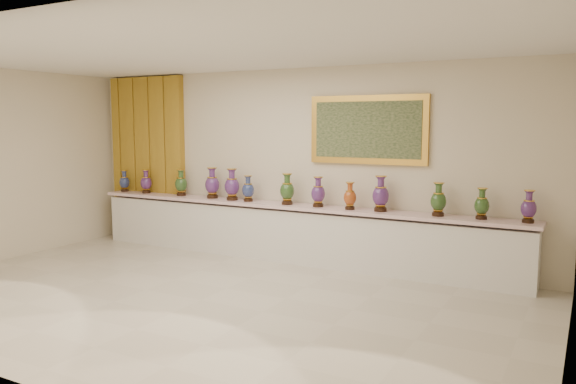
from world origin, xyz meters
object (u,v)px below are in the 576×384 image
vase_0 (124,182)px  vase_2 (181,184)px  counter (289,233)px  vase_1 (146,183)px

vase_0 → vase_2: 1.31m
counter → vase_2: 2.25m
counter → vase_0: size_ratio=18.62×
counter → vase_0: bearing=-179.7°
counter → vase_1: (-2.93, -0.01, 0.65)m
vase_1 → vase_0: bearing=-179.1°
vase_0 → vase_2: vase_2 is taller
vase_1 → vase_2: vase_2 is taller
vase_1 → counter: bearing=0.2°
vase_0 → vase_2: (1.31, 0.03, 0.03)m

